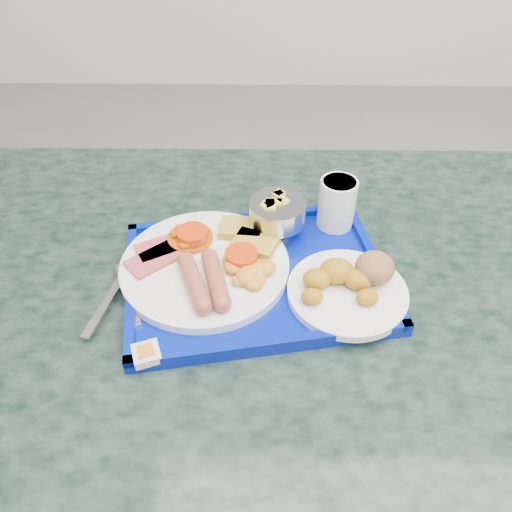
{
  "coord_description": "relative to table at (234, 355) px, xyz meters",
  "views": [
    {
      "loc": [
        -0.59,
        -0.09,
        1.34
      ],
      "look_at": [
        -0.6,
        0.47,
        0.82
      ],
      "focal_mm": 35.0,
      "sensor_mm": 36.0,
      "label": 1
    }
  ],
  "objects": [
    {
      "name": "jam_packet",
      "position": [
        -0.1,
        -0.16,
        0.22
      ],
      "size": [
        0.05,
        0.05,
        0.01
      ],
      "rotation": [
        0.0,
        0.0,
        0.36
      ],
      "color": "silver",
      "rests_on": "tray"
    },
    {
      "name": "table",
      "position": [
        0.0,
        0.0,
        0.0
      ],
      "size": [
        1.23,
        0.82,
        0.77
      ],
      "rotation": [
        0.0,
        0.0,
        0.0
      ],
      "color": "slate",
      "rests_on": "floor"
    },
    {
      "name": "knife",
      "position": [
        -0.18,
        -0.04,
        0.21
      ],
      "size": [
        0.05,
        0.18,
        0.0
      ],
      "primitive_type": "cube",
      "rotation": [
        0.0,
        0.0,
        -0.22
      ],
      "color": "#AFB0B2",
      "rests_on": "tray"
    },
    {
      "name": "juice_cup",
      "position": [
        0.18,
        0.13,
        0.26
      ],
      "size": [
        0.06,
        0.06,
        0.09
      ],
      "color": "white",
      "rests_on": "tray"
    },
    {
      "name": "tray",
      "position": [
        0.04,
        0.0,
        0.21
      ],
      "size": [
        0.45,
        0.36,
        0.02
      ],
      "rotation": [
        0.0,
        0.0,
        0.18
      ],
      "color": "#031591",
      "rests_on": "table"
    },
    {
      "name": "spoon",
      "position": [
        -0.13,
        0.01,
        0.22
      ],
      "size": [
        0.09,
        0.18,
        0.01
      ],
      "rotation": [
        0.0,
        0.0,
        0.43
      ],
      "color": "#AFB0B2",
      "rests_on": "tray"
    },
    {
      "name": "main_plate",
      "position": [
        -0.03,
        0.01,
        0.23
      ],
      "size": [
        0.27,
        0.27,
        0.04
      ],
      "rotation": [
        0.0,
        0.0,
        0.22
      ],
      "color": "white",
      "rests_on": "tray"
    },
    {
      "name": "bread_plate",
      "position": [
        0.18,
        -0.04,
        0.23
      ],
      "size": [
        0.18,
        0.18,
        0.06
      ],
      "rotation": [
        0.0,
        0.0,
        0.29
      ],
      "color": "white",
      "rests_on": "tray"
    },
    {
      "name": "fruit_bowl",
      "position": [
        0.08,
        0.11,
        0.25
      ],
      "size": [
        0.1,
        0.1,
        0.07
      ],
      "color": "#AFB0B2",
      "rests_on": "tray"
    }
  ]
}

